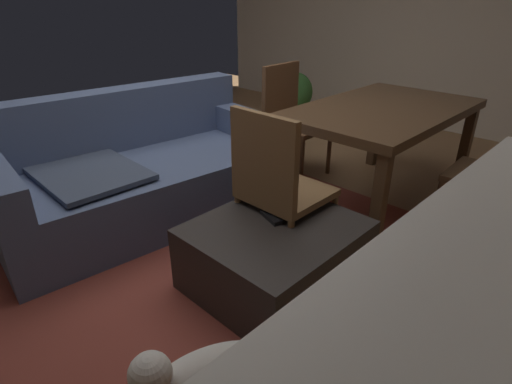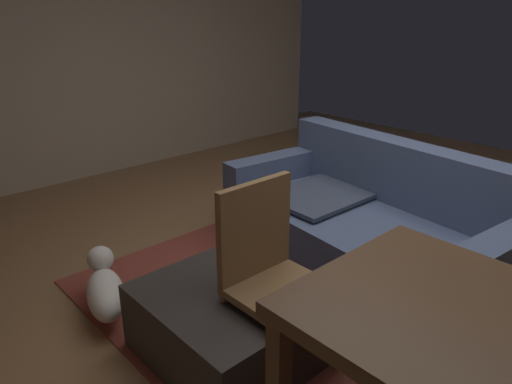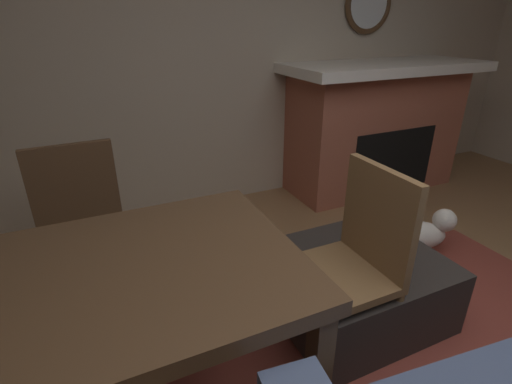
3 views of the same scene
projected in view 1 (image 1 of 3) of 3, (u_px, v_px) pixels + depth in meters
floor at (189, 214)px, 3.00m from camera, size 8.14×8.14×0.00m
wall_right_window_side at (421, 12)px, 4.64m from camera, size 0.12×5.92×2.52m
area_rug at (207, 242)px, 2.65m from camera, size 2.60×2.00×0.01m
couch at (141, 174)px, 2.91m from camera, size 2.03×1.14×0.85m
ottoman_coffee_table at (275, 256)px, 2.21m from camera, size 0.84×0.74×0.37m
tv_remote at (271, 217)px, 2.18m from camera, size 0.10×0.17×0.02m
dining_table at (382, 118)px, 2.92m from camera, size 1.48×0.90×0.74m
dining_chair_south at (508, 167)px, 2.45m from camera, size 0.45×0.45×0.93m
dining_chair_north at (290, 114)px, 3.50m from camera, size 0.45×0.45×0.93m
dining_chair_west at (276, 183)px, 2.25m from camera, size 0.44×0.44×0.93m
potted_plant at (295, 94)px, 5.12m from camera, size 0.44×0.44×0.58m
small_dog at (203, 375)px, 1.54m from camera, size 0.55×0.37×0.30m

